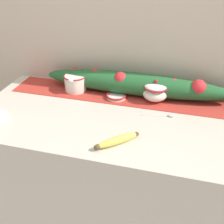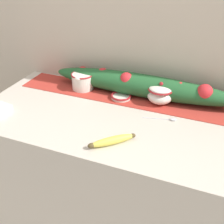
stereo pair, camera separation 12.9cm
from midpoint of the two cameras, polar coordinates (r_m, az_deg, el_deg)
countertop at (r=1.62m, az=-0.03°, el=-14.92°), size 1.48×0.65×0.90m
back_wall at (r=1.52m, az=3.47°, el=15.19°), size 2.28×0.04×2.40m
table_runner at (r=1.51m, az=2.07°, el=2.87°), size 1.36×0.20×0.00m
cream_pitcher at (r=1.59m, az=-9.77°, el=5.94°), size 0.13×0.14×0.09m
sugar_bowl at (r=1.47m, az=6.32°, el=4.17°), size 0.13×0.13×0.12m
small_dish at (r=1.50m, az=-1.62°, el=3.19°), size 0.11×0.11×0.02m
banana at (r=1.16m, az=-2.14°, el=-5.90°), size 0.17×0.16×0.04m
spoon at (r=1.36m, az=8.77°, el=-0.80°), size 0.16×0.05×0.01m
poinsettia_garland at (r=1.52m, az=2.60°, el=5.70°), size 1.03×0.13×0.13m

